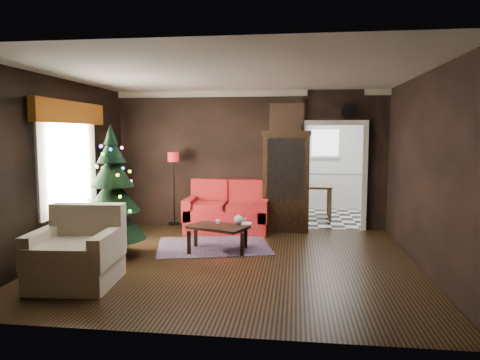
# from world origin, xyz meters

# --- Properties ---
(floor) EXTENTS (5.50, 5.50, 0.00)m
(floor) POSITION_xyz_m (0.00, 0.00, 0.00)
(floor) COLOR black
(floor) RESTS_ON ground
(ceiling) EXTENTS (5.50, 5.50, 0.00)m
(ceiling) POSITION_xyz_m (0.00, 0.00, 2.80)
(ceiling) COLOR white
(ceiling) RESTS_ON ground
(wall_back) EXTENTS (5.50, 0.00, 5.50)m
(wall_back) POSITION_xyz_m (0.00, 2.50, 1.40)
(wall_back) COLOR black
(wall_back) RESTS_ON ground
(wall_front) EXTENTS (5.50, 0.00, 5.50)m
(wall_front) POSITION_xyz_m (0.00, -2.50, 1.40)
(wall_front) COLOR black
(wall_front) RESTS_ON ground
(wall_left) EXTENTS (0.00, 5.50, 5.50)m
(wall_left) POSITION_xyz_m (-2.75, 0.00, 1.40)
(wall_left) COLOR black
(wall_left) RESTS_ON ground
(wall_right) EXTENTS (0.00, 5.50, 5.50)m
(wall_right) POSITION_xyz_m (2.75, 0.00, 1.40)
(wall_right) COLOR black
(wall_right) RESTS_ON ground
(doorway) EXTENTS (1.10, 0.10, 2.10)m
(doorway) POSITION_xyz_m (1.70, 2.50, 1.05)
(doorway) COLOR white
(doorway) RESTS_ON ground
(left_window) EXTENTS (0.05, 1.60, 1.40)m
(left_window) POSITION_xyz_m (-2.71, 0.20, 1.45)
(left_window) COLOR white
(left_window) RESTS_ON wall_left
(valance) EXTENTS (0.12, 2.10, 0.35)m
(valance) POSITION_xyz_m (-2.63, 0.20, 2.27)
(valance) COLOR #87420F
(valance) RESTS_ON wall_left
(kitchen_floor) EXTENTS (3.00, 3.00, 0.00)m
(kitchen_floor) POSITION_xyz_m (1.70, 4.00, 0.00)
(kitchen_floor) COLOR silver
(kitchen_floor) RESTS_ON ground
(kitchen_window) EXTENTS (0.70, 0.06, 0.70)m
(kitchen_window) POSITION_xyz_m (1.70, 5.45, 1.70)
(kitchen_window) COLOR white
(kitchen_window) RESTS_ON ground
(rug) EXTENTS (2.17, 1.80, 0.01)m
(rug) POSITION_xyz_m (-0.44, 0.81, 0.01)
(rug) COLOR #44333D
(rug) RESTS_ON ground
(loveseat) EXTENTS (1.70, 0.90, 1.00)m
(loveseat) POSITION_xyz_m (-0.40, 2.05, 0.50)
(loveseat) COLOR maroon
(loveseat) RESTS_ON ground
(curio_cabinet) EXTENTS (0.90, 0.45, 1.90)m
(curio_cabinet) POSITION_xyz_m (0.75, 2.27, 0.95)
(curio_cabinet) COLOR black
(curio_cabinet) RESTS_ON ground
(floor_lamp) EXTENTS (0.27, 0.27, 1.47)m
(floor_lamp) POSITION_xyz_m (-1.51, 2.12, 0.83)
(floor_lamp) COLOR black
(floor_lamp) RESTS_ON ground
(christmas_tree) EXTENTS (1.21, 1.21, 1.94)m
(christmas_tree) POSITION_xyz_m (-1.89, 0.01, 1.05)
(christmas_tree) COLOR black
(christmas_tree) RESTS_ON ground
(armchair) EXTENTS (1.11, 1.11, 1.06)m
(armchair) POSITION_xyz_m (-1.84, -1.28, 0.46)
(armchair) COLOR tan
(armchair) RESTS_ON ground
(coffee_table) EXTENTS (1.07, 0.87, 0.42)m
(coffee_table) POSITION_xyz_m (-0.32, 0.52, 0.22)
(coffee_table) COLOR black
(coffee_table) RESTS_ON rug
(teapot) EXTENTS (0.21, 0.21, 0.17)m
(teapot) POSITION_xyz_m (0.01, 0.66, 0.51)
(teapot) COLOR silver
(teapot) RESTS_ON coffee_table
(cup_a) EXTENTS (0.08, 0.08, 0.06)m
(cup_a) POSITION_xyz_m (-0.36, 0.75, 0.46)
(cup_a) COLOR silver
(cup_a) RESTS_ON coffee_table
(cup_b) EXTENTS (0.07, 0.07, 0.06)m
(cup_b) POSITION_xyz_m (-0.35, 0.70, 0.46)
(cup_b) COLOR silver
(cup_b) RESTS_ON coffee_table
(book) EXTENTS (0.16, 0.02, 0.21)m
(book) POSITION_xyz_m (0.06, 0.71, 0.54)
(book) COLOR gray
(book) RESTS_ON coffee_table
(wall_clock) EXTENTS (0.32, 0.32, 0.06)m
(wall_clock) POSITION_xyz_m (1.95, 2.45, 2.38)
(wall_clock) COLOR white
(wall_clock) RESTS_ON wall_back
(painting) EXTENTS (0.62, 0.05, 0.52)m
(painting) POSITION_xyz_m (0.75, 2.46, 2.25)
(painting) COLOR #A7724B
(painting) RESTS_ON wall_back
(kitchen_counter) EXTENTS (1.80, 0.60, 0.90)m
(kitchen_counter) POSITION_xyz_m (1.70, 5.20, 0.45)
(kitchen_counter) COLOR white
(kitchen_counter) RESTS_ON ground
(kitchen_table) EXTENTS (0.70, 0.70, 0.75)m
(kitchen_table) POSITION_xyz_m (1.40, 3.70, 0.38)
(kitchen_table) COLOR brown
(kitchen_table) RESTS_ON ground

